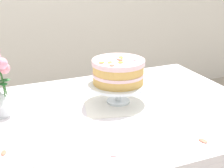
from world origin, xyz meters
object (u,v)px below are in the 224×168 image
at_px(layer_cake, 118,71).
at_px(flower_vase, 0,84).
at_px(dining_table, 109,132).
at_px(cake_stand, 118,86).

bearing_deg(layer_cake, flower_vase, 173.07).
xyz_separation_m(dining_table, cake_stand, (0.09, 0.10, 0.17)).
xyz_separation_m(cake_stand, flower_vase, (-0.52, 0.06, 0.07)).
xyz_separation_m(dining_table, layer_cake, (0.09, 0.10, 0.25)).
distance_m(cake_stand, layer_cake, 0.07).
bearing_deg(flower_vase, cake_stand, -6.92).
distance_m(dining_table, layer_cake, 0.28).
relative_size(cake_stand, layer_cake, 1.18).
height_order(dining_table, cake_stand, cake_stand).
bearing_deg(dining_table, cake_stand, 46.79).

